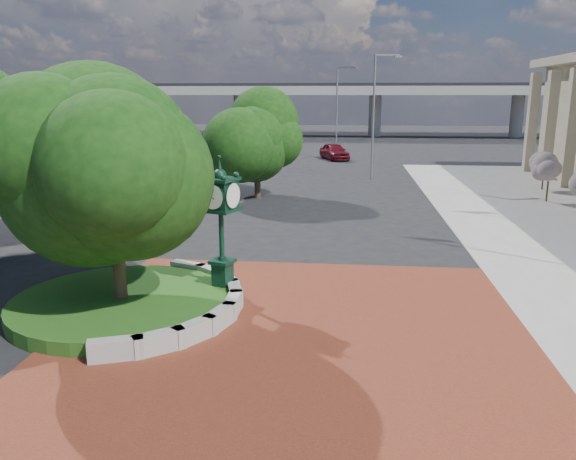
# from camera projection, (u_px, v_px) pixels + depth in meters

# --- Properties ---
(ground) EXTENTS (200.00, 200.00, 0.00)m
(ground) POSITION_uv_depth(u_px,v_px,m) (298.00, 318.00, 15.40)
(ground) COLOR black
(ground) RESTS_ON ground
(plaza) EXTENTS (12.00, 12.00, 0.04)m
(plaza) POSITION_uv_depth(u_px,v_px,m) (294.00, 332.00, 14.43)
(plaza) COLOR maroon
(plaza) RESTS_ON ground
(planter_wall) EXTENTS (2.96, 6.77, 0.54)m
(planter_wall) POSITION_uv_depth(u_px,v_px,m) (201.00, 304.00, 15.62)
(planter_wall) COLOR #9E9B93
(planter_wall) RESTS_ON ground
(grass_bed) EXTENTS (6.10, 6.10, 0.40)m
(grass_bed) POSITION_uv_depth(u_px,v_px,m) (122.00, 304.00, 15.87)
(grass_bed) COLOR #204D16
(grass_bed) RESTS_ON ground
(overpass) EXTENTS (90.00, 12.00, 7.50)m
(overpass) POSITION_uv_depth(u_px,v_px,m) (340.00, 90.00, 81.54)
(overpass) COLOR #9E9B93
(overpass) RESTS_ON ground
(tree_planter) EXTENTS (5.20, 5.20, 6.33)m
(tree_planter) POSITION_uv_depth(u_px,v_px,m) (113.00, 180.00, 15.04)
(tree_planter) COLOR #38281C
(tree_planter) RESTS_ON ground
(tree_street) EXTENTS (4.40, 4.40, 5.45)m
(tree_street) POSITION_uv_depth(u_px,v_px,m) (257.00, 143.00, 32.45)
(tree_street) COLOR #38281C
(tree_street) RESTS_ON ground
(post_clock) EXTENTS (1.08, 1.08, 4.22)m
(post_clock) POSITION_uv_depth(u_px,v_px,m) (221.00, 223.00, 16.37)
(post_clock) COLOR black
(post_clock) RESTS_ON ground
(parked_car) EXTENTS (3.31, 4.90, 1.55)m
(parked_car) POSITION_uv_depth(u_px,v_px,m) (334.00, 151.00, 52.61)
(parked_car) COLOR #570C17
(parked_car) RESTS_ON ground
(street_lamp_near) EXTENTS (1.92, 0.65, 8.67)m
(street_lamp_near) POSITION_uv_depth(u_px,v_px,m) (376.00, 107.00, 39.39)
(street_lamp_near) COLOR slate
(street_lamp_near) RESTS_ON ground
(street_lamp_far) EXTENTS (1.84, 0.74, 8.46)m
(street_lamp_far) POSITION_uv_depth(u_px,v_px,m) (339.00, 106.00, 52.57)
(street_lamp_far) COLOR slate
(street_lamp_far) RESTS_ON ground
(shrub_mid) EXTENTS (1.20, 1.20, 2.20)m
(shrub_mid) POSITION_uv_depth(u_px,v_px,m) (549.00, 174.00, 31.56)
(shrub_mid) COLOR #38281C
(shrub_mid) RESTS_ON ground
(shrub_far) EXTENTS (1.20, 1.20, 2.20)m
(shrub_far) POSITION_uv_depth(u_px,v_px,m) (544.00, 165.00, 35.60)
(shrub_far) COLOR #38281C
(shrub_far) RESTS_ON ground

